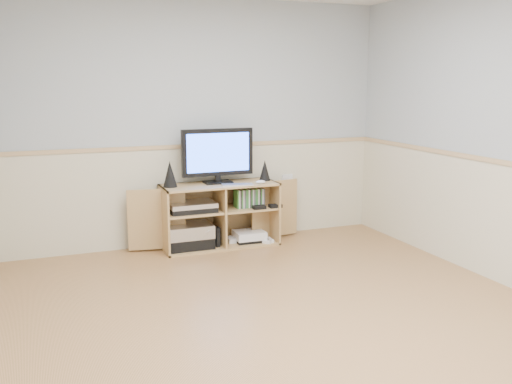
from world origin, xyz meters
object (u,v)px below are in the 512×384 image
Objects in this scene: media_cabinet at (218,213)px; monitor at (218,154)px; keyboard at (237,185)px; game_consoles at (248,236)px.

media_cabinet is 0.62m from monitor.
media_cabinet is 5.94× the size of keyboard.
monitor reaches higher than keyboard.
monitor reaches higher than game_consoles.
media_cabinet is 2.48× the size of monitor.
monitor reaches higher than media_cabinet.
keyboard is 0.69× the size of game_consoles.
keyboard is at bearing -141.42° from game_consoles.
game_consoles is (0.30, -0.07, -0.26)m from media_cabinet.
media_cabinet is 0.40m from keyboard.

